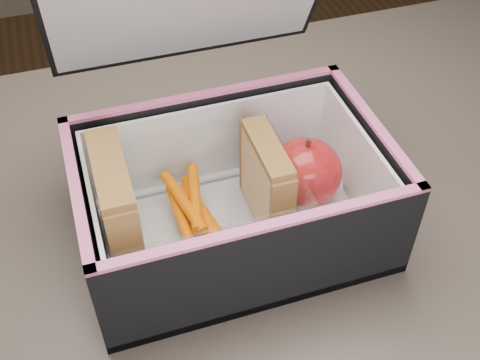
# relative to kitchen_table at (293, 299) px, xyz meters

# --- Properties ---
(kitchen_table) EXTENTS (1.20, 0.80, 0.75)m
(kitchen_table) POSITION_rel_kitchen_table_xyz_m (0.00, 0.00, 0.00)
(kitchen_table) COLOR brown
(kitchen_table) RESTS_ON ground
(lunch_bag) EXTENTS (0.29, 0.27, 0.27)m
(lunch_bag) POSITION_rel_kitchen_table_xyz_m (-0.06, 0.04, 0.15)
(lunch_bag) COLOR black
(lunch_bag) RESTS_ON kitchen_table
(plastic_tub) EXTENTS (0.19, 0.13, 0.08)m
(plastic_tub) POSITION_rel_kitchen_table_xyz_m (-0.09, 0.04, 0.14)
(plastic_tub) COLOR white
(plastic_tub) RESTS_ON lunch_bag
(sandwich_left) EXTENTS (0.03, 0.10, 0.11)m
(sandwich_left) POSITION_rel_kitchen_table_xyz_m (-0.16, 0.04, 0.16)
(sandwich_left) COLOR tan
(sandwich_left) RESTS_ON plastic_tub
(sandwich_right) EXTENTS (0.02, 0.08, 0.09)m
(sandwich_right) POSITION_rel_kitchen_table_xyz_m (-0.02, 0.04, 0.15)
(sandwich_right) COLOR tan
(sandwich_right) RESTS_ON plastic_tub
(carrot_sticks) EXTENTS (0.05, 0.11, 0.03)m
(carrot_sticks) POSITION_rel_kitchen_table_xyz_m (-0.09, 0.05, 0.12)
(carrot_sticks) COLOR #E75000
(carrot_sticks) RESTS_ON plastic_tub
(paper_napkin) EXTENTS (0.10, 0.11, 0.01)m
(paper_napkin) POSITION_rel_kitchen_table_xyz_m (0.03, 0.05, 0.11)
(paper_napkin) COLOR white
(paper_napkin) RESTS_ON lunch_bag
(red_apple) EXTENTS (0.09, 0.09, 0.08)m
(red_apple) POSITION_rel_kitchen_table_xyz_m (0.02, 0.05, 0.15)
(red_apple) COLOR maroon
(red_apple) RESTS_ON paper_napkin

